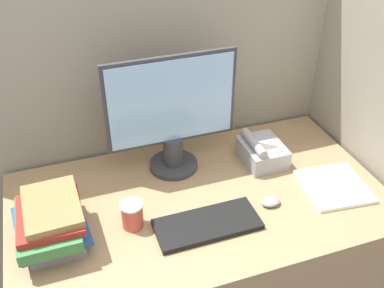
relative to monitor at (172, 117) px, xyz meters
name	(u,v)px	position (x,y,z in m)	size (l,w,h in m)	color
cubicle_panel_rear	(167,126)	(0.04, 0.21, -0.18)	(1.80, 0.04, 1.62)	gray
cubicle_panel_right	(363,144)	(0.77, -0.19, -0.18)	(0.04, 0.85, 1.62)	gray
desk	(199,265)	(0.04, -0.22, -0.61)	(1.40, 0.79, 0.75)	#937551
monitor	(172,117)	(0.00, 0.00, 0.00)	(0.51, 0.20, 0.49)	#333338
keyboard	(207,224)	(0.01, -0.37, -0.23)	(0.37, 0.16, 0.02)	black
mouse	(271,202)	(0.27, -0.34, -0.22)	(0.07, 0.05, 0.03)	gray
coffee_cup	(132,215)	(-0.23, -0.28, -0.19)	(0.08, 0.08, 0.10)	#BF4C3F
book_stack	(51,223)	(-0.50, -0.26, -0.16)	(0.25, 0.30, 0.16)	slate
desk_telephone	(262,152)	(0.36, -0.08, -0.19)	(0.16, 0.20, 0.12)	#99999E
paper_pile	(334,186)	(0.55, -0.34, -0.23)	(0.26, 0.26, 0.02)	white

